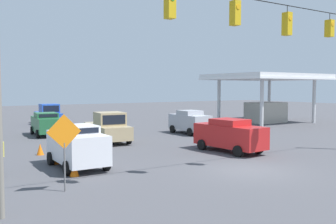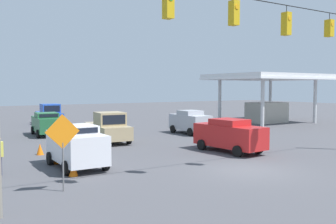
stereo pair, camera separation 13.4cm
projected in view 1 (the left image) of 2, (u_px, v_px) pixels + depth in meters
ground_plane at (249, 170)px, 17.25m from camera, size 140.00×140.00×0.00m
overhead_signal_span at (261, 55)px, 16.29m from camera, size 21.54×0.38×8.00m
sedan_green_withflow_far at (46, 124)px, 29.66m from camera, size 2.23×4.32×1.82m
sedan_silver_oncoming_far at (190, 122)px, 30.79m from camera, size 1.98×3.86×1.93m
pickup_truck_tan_withflow_mid at (108, 128)px, 26.10m from camera, size 2.57×5.27×2.12m
pickup_truck_blue_withflow_deep at (48, 115)px, 38.75m from camera, size 2.37×5.21×2.12m
sedan_red_crossing_near at (230, 135)px, 22.13m from camera, size 2.21×4.62×1.95m
sedan_white_parked_shoulder at (77, 146)px, 17.74m from camera, size 2.07×4.04×2.03m
traffic_cone_nearest at (74, 169)px, 16.04m from camera, size 0.40×0.40×0.64m
traffic_cone_second at (56, 157)px, 18.69m from camera, size 0.40×0.40×0.64m
traffic_cone_third at (40, 149)px, 21.11m from camera, size 0.40×0.40×0.64m
gas_station at (266, 87)px, 40.39m from camera, size 11.44×9.04×5.22m
work_zone_sign at (64, 138)px, 13.61m from camera, size 1.27×0.06×2.84m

